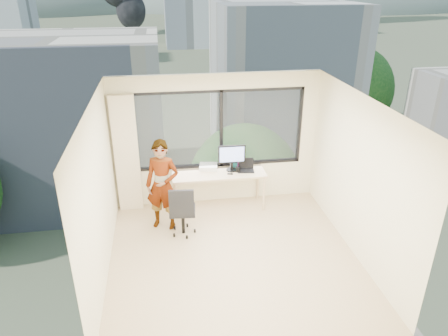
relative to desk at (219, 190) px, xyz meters
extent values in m
cube|color=tan|center=(0.00, -1.66, -0.38)|extent=(4.00, 4.00, 0.01)
cube|color=white|center=(0.00, -1.66, 2.23)|extent=(4.00, 4.00, 0.01)
cube|color=beige|center=(0.00, -3.66, 0.93)|extent=(4.00, 0.01, 2.60)
cube|color=beige|center=(-2.00, -1.66, 0.93)|extent=(0.01, 4.00, 2.60)
cube|color=beige|center=(2.00, -1.66, 0.93)|extent=(0.01, 4.00, 2.60)
cube|color=beige|center=(-1.72, 0.22, 0.77)|extent=(0.45, 0.14, 2.30)
cube|color=#CCBB88|center=(0.00, 0.00, 0.00)|extent=(1.80, 0.60, 0.75)
imported|color=#2D2D33|center=(-1.08, -0.54, 0.46)|extent=(0.71, 0.58, 1.68)
cube|color=white|center=(-0.18, 0.22, 0.42)|extent=(0.39, 0.34, 0.08)
cube|color=black|center=(0.21, -0.10, 0.38)|extent=(0.12, 0.08, 0.01)
cylinder|color=black|center=(0.38, -0.02, 0.43)|extent=(0.10, 0.10, 0.11)
ellipsoid|color=#0D4D51|center=(0.39, 0.19, 0.47)|extent=(0.27, 0.20, 0.18)
cube|color=#515B3D|center=(0.00, 118.34, -14.38)|extent=(400.00, 400.00, 0.04)
cube|color=#F3E3CB|center=(-9.00, 28.34, -7.38)|extent=(16.00, 12.00, 14.00)
cube|color=white|center=(12.00, 36.34, -6.38)|extent=(14.00, 13.00, 16.00)
ellipsoid|color=slate|center=(100.00, 318.34, -14.38)|extent=(300.00, 220.00, 96.00)
camera|label=1|loc=(-1.01, -7.17, 3.80)|focal=33.25mm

